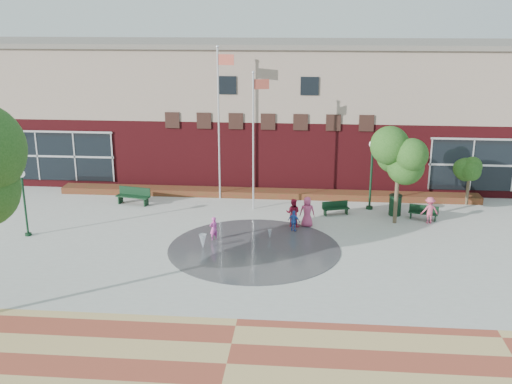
# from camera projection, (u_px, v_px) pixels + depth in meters

# --- Properties ---
(ground) EXTENTS (120.00, 120.00, 0.00)m
(ground) POSITION_uv_depth(u_px,v_px,m) (248.00, 275.00, 26.30)
(ground) COLOR #666056
(ground) RESTS_ON ground
(plaza_concrete) EXTENTS (46.00, 18.00, 0.01)m
(plaza_concrete) POSITION_uv_depth(u_px,v_px,m) (256.00, 241.00, 30.12)
(plaza_concrete) COLOR #A8A8A0
(plaza_concrete) RESTS_ON ground
(paver_band) EXTENTS (46.00, 6.00, 0.01)m
(paver_band) POSITION_uv_depth(u_px,v_px,m) (227.00, 364.00, 19.63)
(paver_band) COLOR #9C412D
(paver_band) RESTS_ON ground
(splash_pad) EXTENTS (8.40, 8.40, 0.01)m
(splash_pad) POSITION_uv_depth(u_px,v_px,m) (254.00, 249.00, 29.16)
(splash_pad) COLOR #383A3D
(splash_pad) RESTS_ON ground
(library_building) EXTENTS (44.40, 10.40, 9.20)m
(library_building) POSITION_uv_depth(u_px,v_px,m) (273.00, 108.00, 41.63)
(library_building) COLOR #550F15
(library_building) RESTS_ON ground
(flower_bed) EXTENTS (26.00, 1.20, 0.40)m
(flower_bed) POSITION_uv_depth(u_px,v_px,m) (267.00, 197.00, 37.37)
(flower_bed) COLOR maroon
(flower_bed) RESTS_ON ground
(flagpole_left) EXTENTS (1.07, 0.30, 9.24)m
(flagpole_left) POSITION_uv_depth(u_px,v_px,m) (219.00, 116.00, 35.53)
(flagpole_left) COLOR silver
(flagpole_left) RESTS_ON ground
(flagpole_right) EXTENTS (0.95, 0.34, 7.98)m
(flagpole_right) POSITION_uv_depth(u_px,v_px,m) (254.00, 134.00, 33.77)
(flagpole_right) COLOR silver
(flagpole_right) RESTS_ON ground
(lamp_left) EXTENTS (0.37, 0.37, 3.50)m
(lamp_left) POSITION_uv_depth(u_px,v_px,m) (24.00, 196.00, 30.24)
(lamp_left) COLOR black
(lamp_left) RESTS_ON ground
(lamp_right) EXTENTS (0.43, 0.43, 4.10)m
(lamp_right) POSITION_uv_depth(u_px,v_px,m) (372.00, 167.00, 34.29)
(lamp_right) COLOR black
(lamp_right) RESTS_ON ground
(bench_left) EXTENTS (2.13, 1.00, 1.03)m
(bench_left) POSITION_uv_depth(u_px,v_px,m) (133.00, 199.00, 35.78)
(bench_left) COLOR black
(bench_left) RESTS_ON ground
(bench_mid) EXTENTS (1.59, 0.87, 0.77)m
(bench_mid) POSITION_uv_depth(u_px,v_px,m) (336.00, 211.00, 33.97)
(bench_mid) COLOR black
(bench_mid) RESTS_ON ground
(bench_right) EXTENTS (1.65, 0.88, 0.80)m
(bench_right) POSITION_uv_depth(u_px,v_px,m) (423.00, 215.00, 33.18)
(bench_right) COLOR black
(bench_right) RESTS_ON ground
(trash_can) EXTENTS (0.73, 0.73, 1.20)m
(trash_can) POSITION_uv_depth(u_px,v_px,m) (395.00, 205.00, 33.81)
(trash_can) COLOR black
(trash_can) RESTS_ON ground
(tree_mid) EXTENTS (3.08, 3.08, 5.19)m
(tree_mid) POSITION_uv_depth(u_px,v_px,m) (399.00, 156.00, 31.64)
(tree_mid) COLOR #463928
(tree_mid) RESTS_ON ground
(tree_small_right) EXTENTS (2.02, 2.02, 3.46)m
(tree_small_right) POSITION_uv_depth(u_px,v_px,m) (470.00, 164.00, 35.10)
(tree_small_right) COLOR #463928
(tree_small_right) RESTS_ON ground
(water_jet_a) EXTENTS (0.37, 0.37, 0.72)m
(water_jet_a) POSITION_uv_depth(u_px,v_px,m) (203.00, 249.00, 29.13)
(water_jet_a) COLOR white
(water_jet_a) RESTS_ON ground
(water_jet_b) EXTENTS (0.21, 0.21, 0.48)m
(water_jet_b) POSITION_uv_depth(u_px,v_px,m) (270.00, 239.00, 30.43)
(water_jet_b) COLOR white
(water_jet_b) RESTS_ON ground
(child_splash) EXTENTS (0.53, 0.53, 1.24)m
(child_splash) POSITION_uv_depth(u_px,v_px,m) (214.00, 229.00, 30.10)
(child_splash) COLOR #E048AE
(child_splash) RESTS_ON ground
(adult_red) EXTENTS (0.84, 0.70, 1.57)m
(adult_red) POSITION_uv_depth(u_px,v_px,m) (293.00, 213.00, 31.95)
(adult_red) COLOR #A81834
(adult_red) RESTS_ON ground
(adult_pink) EXTENTS (0.83, 0.56, 1.66)m
(adult_pink) POSITION_uv_depth(u_px,v_px,m) (307.00, 212.00, 31.95)
(adult_pink) COLOR #C2426F
(adult_pink) RESTS_ON ground
(child_blue) EXTENTS (0.73, 0.54, 1.16)m
(child_blue) POSITION_uv_depth(u_px,v_px,m) (294.00, 221.00, 31.30)
(child_blue) COLOR blue
(child_blue) RESTS_ON ground
(person_bench) EXTENTS (1.05, 0.72, 1.49)m
(person_bench) POSITION_uv_depth(u_px,v_px,m) (430.00, 210.00, 32.49)
(person_bench) COLOR #D3496C
(person_bench) RESTS_ON ground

